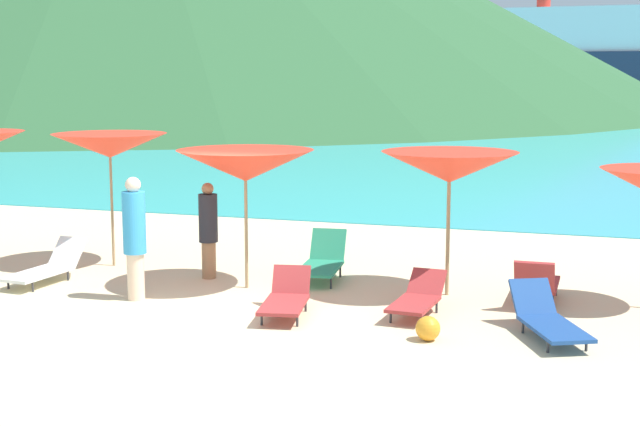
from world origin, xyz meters
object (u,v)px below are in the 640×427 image
lounge_chair_0 (418,298)px  beach_ball (428,328)px  lounge_chair_2 (286,298)px  lounge_chair_5 (537,282)px  lounge_chair_3 (322,261)px  umbrella_2 (245,166)px  beachgoer_0 (208,228)px  lounge_chair_1 (548,319)px  beachgoer_1 (135,235)px  cruise_ship (574,51)px  lounge_chair_4 (46,267)px  umbrella_1 (110,146)px  umbrella_3 (449,167)px

lounge_chair_0 → beach_ball: lounge_chair_0 is taller
lounge_chair_2 → lounge_chair_5: 3.84m
lounge_chair_3 → lounge_chair_5: size_ratio=1.11×
umbrella_2 → beachgoer_0: size_ratio=1.47×
lounge_chair_1 → lounge_chair_5: 1.80m
beachgoer_1 → lounge_chair_1: bearing=-94.5°
lounge_chair_0 → beachgoer_1: (-4.31, -0.46, 0.76)m
lounge_chair_3 → cruise_ship: 204.62m
lounge_chair_3 → lounge_chair_4: (-4.32, -1.61, -0.06)m
lounge_chair_3 → beachgoer_0: 2.01m
umbrella_1 → beachgoer_0: 2.48m
umbrella_1 → beach_ball: umbrella_1 is taller
lounge_chair_2 → lounge_chair_5: bearing=17.8°
beach_ball → lounge_chair_4: bearing=168.8°
lounge_chair_1 → beachgoer_1: 6.24m
lounge_chair_4 → lounge_chair_3: bearing=25.2°
lounge_chair_1 → umbrella_2: bearing=138.5°
lounge_chair_2 → lounge_chair_4: bearing=160.1°
beachgoer_1 → beach_ball: (4.71, -0.75, -0.85)m
umbrella_2 → beachgoer_0: umbrella_2 is taller
umbrella_2 → beach_ball: (3.39, -2.00, -1.83)m
lounge_chair_2 → lounge_chair_1: bearing=-9.9°
lounge_chair_2 → lounge_chair_5: lounge_chair_5 is taller
lounge_chair_4 → beachgoer_0: size_ratio=1.03×
lounge_chair_5 → beach_ball: size_ratio=4.42×
lounge_chair_0 → cruise_ship: 206.42m
lounge_chair_5 → beachgoer_0: beachgoer_0 is taller
lounge_chair_5 → cruise_ship: (-9.43, 204.93, 7.45)m
beach_ball → lounge_chair_1: bearing=23.3°
lounge_chair_4 → beachgoer_1: bearing=-11.4°
lounge_chair_3 → lounge_chair_4: bearing=-166.2°
umbrella_3 → cruise_ship: 205.05m
beachgoer_0 → beachgoer_1: 1.77m
lounge_chair_1 → cruise_ship: bearing=66.8°
umbrella_2 → lounge_chair_4: 3.82m
umbrella_3 → lounge_chair_3: umbrella_3 is taller
umbrella_2 → lounge_chair_4: size_ratio=1.43×
beach_ball → lounge_chair_0: bearing=108.1°
lounge_chair_1 → lounge_chair_4: size_ratio=1.04×
umbrella_2 → beach_ball: umbrella_2 is taller
umbrella_1 → beach_ball: bearing=-24.1°
lounge_chair_4 → lounge_chair_5: size_ratio=1.16×
umbrella_3 → umbrella_2: bearing=-170.5°
umbrella_1 → lounge_chair_3: bearing=1.5°
lounge_chair_5 → cruise_ship: cruise_ship is taller
lounge_chair_0 → lounge_chair_3: bearing=142.9°
beachgoer_0 → cruise_ship: bearing=123.3°
umbrella_2 → lounge_chair_4: (-3.33, -0.66, -1.74)m
lounge_chair_4 → lounge_chair_5: lounge_chair_5 is taller
umbrella_3 → beach_ball: size_ratio=6.92×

